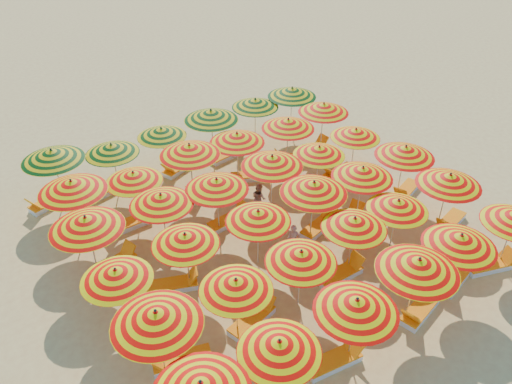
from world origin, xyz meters
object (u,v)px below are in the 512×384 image
lounger_17 (128,224)px  lounger_8 (450,222)px  umbrella_1 (279,346)px  umbrella_32 (162,132)px  umbrella_6 (156,318)px  umbrella_28 (288,124)px  lounger_18 (205,192)px  beachgoer_b (259,198)px  lounger_6 (253,319)px  umbrella_2 (356,305)px  umbrella_27 (237,138)px  lounger_7 (341,274)px  lounger_20 (292,158)px  umbrella_21 (272,161)px  lounger_13 (115,265)px  umbrella_31 (112,149)px  lounger_10 (319,226)px  umbrella_14 (258,216)px  lounger_24 (178,168)px  umbrella_9 (354,223)px  lounger_3 (454,279)px  umbrella_10 (398,205)px  umbrella_7 (236,285)px  beachgoer_a (293,241)px  lounger_4 (490,265)px  umbrella_33 (211,115)px  lounger_5 (181,360)px  lounger_9 (174,285)px  lounger_1 (334,361)px  lounger_19 (251,176)px  lounger_12 (406,191)px  umbrella_24 (72,186)px  lounger_23 (105,191)px  umbrella_34 (255,103)px  umbrella_35 (292,92)px  lounger_2 (419,311)px  lounger_21 (312,149)px  lounger_16 (339,172)px  lounger_25 (227,155)px  umbrella_16 (362,172)px  umbrella_29 (324,108)px  lounger_26 (247,143)px  umbrella_26 (190,150)px  umbrella_11 (449,180)px  lounger_11 (349,221)px  umbrella_22 (319,151)px  umbrella_25 (134,177)px  umbrella_12 (116,274)px  umbrella_8 (301,256)px  lounger_14 (181,240)px  umbrella_30 (52,155)px

lounger_17 → lounger_8: bearing=145.3°
umbrella_1 → umbrella_32: umbrella_1 is taller
umbrella_6 → umbrella_28: bearing=37.1°
lounger_17 → lounger_18: bearing=-177.3°
beachgoer_b → lounger_6: bearing=145.4°
umbrella_2 → umbrella_27: size_ratio=0.98×
lounger_7 → lounger_20: same height
umbrella_21 → lounger_13: size_ratio=1.73×
umbrella_31 → lounger_10: 9.07m
umbrella_14 → lounger_24: size_ratio=1.63×
umbrella_9 → lounger_3: size_ratio=1.35×
umbrella_2 → lounger_7: umbrella_2 is taller
umbrella_21 → umbrella_28: umbrella_21 is taller
umbrella_10 → umbrella_28: 6.87m
umbrella_7 → beachgoer_a: 4.29m
lounger_4 → lounger_8: (0.82, 2.42, 0.00)m
beachgoer_b → umbrella_33: bearing=-5.1°
lounger_5 → lounger_9: (1.15, 2.87, 0.00)m
umbrella_9 → lounger_1: 4.52m
lounger_4 → lounger_19: bearing=129.8°
umbrella_32 → lounger_12: bearing=-42.9°
umbrella_24 → lounger_23: (1.65, 2.35, -2.17)m
umbrella_32 → beachgoer_a: (1.48, -7.80, -1.38)m
umbrella_7 → umbrella_34: umbrella_34 is taller
umbrella_6 → umbrella_35: bearing=40.0°
umbrella_7 → lounger_2: size_ratio=1.52×
lounger_6 → lounger_24: (1.99, 9.42, 0.00)m
lounger_6 → lounger_21: 11.10m
lounger_16 → lounger_25: (-3.49, 4.16, 0.00)m
lounger_16 → umbrella_34: bearing=-81.2°
umbrella_16 → lounger_19: bearing=112.4°
umbrella_34 → lounger_4: (1.90, -12.34, -1.98)m
umbrella_29 → lounger_26: umbrella_29 is taller
umbrella_34 → umbrella_26: bearing=-151.7°
umbrella_34 → lounger_10: umbrella_34 is taller
umbrella_11 → umbrella_33: 10.58m
umbrella_10 → lounger_9: umbrella_10 is taller
lounger_21 → lounger_26: size_ratio=0.97×
umbrella_26 → lounger_11: size_ratio=1.64×
umbrella_10 → umbrella_14: bearing=155.3°
umbrella_22 → umbrella_9: bearing=-115.4°
umbrella_25 → umbrella_32: 3.65m
umbrella_12 → beachgoer_a: umbrella_12 is taller
umbrella_21 → umbrella_8: bearing=-115.1°
lounger_3 → lounger_5: same height
lounger_16 → lounger_26: same height
lounger_16 → beachgoer_a: bearing=24.0°
umbrella_21 → lounger_14: (-4.11, 0.03, -2.15)m
umbrella_24 → umbrella_25: (2.22, -0.21, -0.28)m
umbrella_29 → umbrella_30: umbrella_30 is taller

